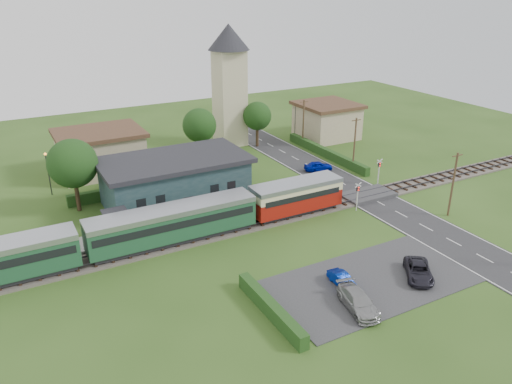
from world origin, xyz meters
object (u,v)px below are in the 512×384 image
house_west (101,151)px  car_park_silver (358,301)px  house_east (327,120)px  crossing_signal_near (358,192)px  car_on_road (318,166)px  pedestrian_near (245,203)px  train (140,230)px  equipment_hut (117,224)px  car_park_dark (419,271)px  church_tower (229,77)px  car_park_blue (342,280)px  crossing_signal_far (379,168)px  station_building (175,180)px  pedestrian_far (134,226)px

house_west → car_park_silver: house_west is taller
house_west → house_east: 35.01m
house_east → crossing_signal_near: 27.95m
car_on_road → pedestrian_near: size_ratio=2.14×
train → house_west: size_ratio=4.00×
equipment_hut → car_park_dark: size_ratio=0.59×
crossing_signal_near → car_park_silver: 18.10m
equipment_hut → car_park_silver: (13.13, -19.70, -0.99)m
equipment_hut → house_west: (3.00, 19.80, 1.04)m
church_tower → car_park_dark: 42.60m
car_park_blue → car_park_dark: (6.37, -1.99, 0.08)m
train → car_park_dark: size_ratio=9.95×
train → pedestrian_near: (11.96, 2.51, -0.87)m
crossing_signal_far → car_park_blue: size_ratio=1.04×
station_building → car_on_road: bearing=2.3°
house_west → crossing_signal_far: size_ratio=3.30×
car_park_silver → pedestrian_near: bearing=101.1°
house_west → car_park_silver: (10.13, -39.50, -2.04)m
car_on_road → pedestrian_far: size_ratio=2.27×
pedestrian_far → car_park_blue: bearing=-160.1°
train → car_park_blue: (12.66, -13.44, -1.58)m
church_tower → crossing_signal_near: church_tower is taller
crossing_signal_far → car_on_road: 8.39m
equipment_hut → car_on_road: equipment_hut is taller
equipment_hut → church_tower: church_tower is taller
house_east → crossing_signal_near: (-13.60, -24.41, -0.66)m
car_park_blue → car_park_silver: (-0.89, -3.06, 0.15)m
car_park_blue → car_park_silver: bearing=-102.4°
pedestrian_near → pedestrian_far: (-11.74, 0.48, -0.05)m
station_building → train: station_building is taller
station_building → house_east: 32.70m
station_building → church_tower: church_tower is taller
church_tower → car_park_blue: bearing=-102.8°
train → church_tower: (21.65, 26.00, 8.05)m
train → car_park_silver: (11.77, -16.50, -1.42)m
car_park_dark → train: bearing=177.0°
car_park_blue → pedestrian_near: size_ratio=1.85×
station_building → crossing_signal_far: 24.51m
car_on_road → car_park_dark: size_ratio=0.85×
station_building → house_west: size_ratio=1.48×
pedestrian_near → crossing_signal_far: bearing=160.7°
station_building → car_on_road: (19.92, 0.80, -2.02)m
equipment_hut → church_tower: 33.48m
pedestrian_near → car_on_road: bearing=-172.5°
car_park_silver → house_east: bearing=68.8°
equipment_hut → train: bearing=-67.1°
pedestrian_near → car_park_blue: bearing=73.5°
train → house_east: (36.65, 22.00, 0.62)m
train → crossing_signal_near: bearing=-6.0°
car_park_dark → crossing_signal_far: bearing=93.9°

